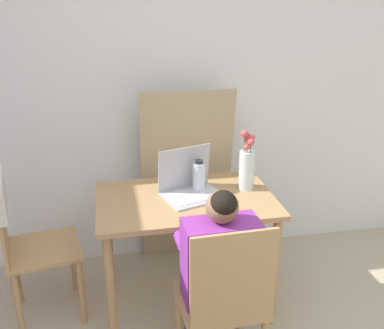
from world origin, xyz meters
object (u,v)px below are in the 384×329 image
(person_seated, at_px, (217,260))
(chair_occupied, at_px, (224,303))
(chair_spare, at_px, (17,226))
(water_bottle, at_px, (199,177))
(laptop, at_px, (190,184))
(flower_vase, at_px, (247,165))

(person_seated, bearing_deg, chair_occupied, 90.00)
(chair_spare, xyz_separation_m, water_bottle, (1.03, 0.04, 0.19))
(chair_spare, distance_m, laptop, 0.99)
(laptop, xyz_separation_m, water_bottle, (0.06, 0.02, 0.03))
(person_seated, bearing_deg, laptop, -89.34)
(chair_occupied, relative_size, person_seated, 0.90)
(chair_spare, bearing_deg, chair_occupied, -134.65)
(chair_spare, bearing_deg, person_seated, -129.69)
(chair_occupied, xyz_separation_m, laptop, (-0.03, 0.69, 0.31))
(person_seated, distance_m, water_bottle, 0.62)
(person_seated, height_order, water_bottle, person_seated)
(person_seated, bearing_deg, chair_spare, -30.84)
(person_seated, relative_size, flower_vase, 2.80)
(chair_occupied, distance_m, laptop, 0.75)
(flower_vase, bearing_deg, water_bottle, 178.09)
(chair_occupied, relative_size, laptop, 2.31)
(chair_spare, height_order, laptop, laptop)
(laptop, bearing_deg, water_bottle, 3.27)
(chair_spare, bearing_deg, water_bottle, -98.81)
(chair_spare, xyz_separation_m, flower_vase, (1.32, 0.03, 0.25))
(flower_vase, relative_size, water_bottle, 1.85)
(chair_spare, relative_size, laptop, 2.34)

